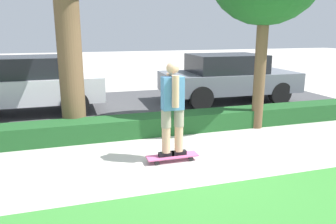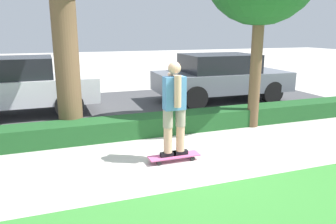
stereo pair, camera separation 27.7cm
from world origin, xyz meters
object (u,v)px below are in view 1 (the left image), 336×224
parked_car_middle (228,77)px  skater_person (173,107)px  parked_car_front (22,84)px  skateboard (172,156)px

parked_car_middle → skater_person: bearing=-125.7°
parked_car_front → skateboard: bearing=-57.5°
skater_person → parked_car_front: 5.02m
skateboard → parked_car_front: size_ratio=0.22×
skater_person → parked_car_front: skater_person is taller
skateboard → parked_car_front: bearing=123.0°
skateboard → parked_car_middle: size_ratio=0.21×
skater_person → parked_car_middle: skater_person is taller
skateboard → parked_car_middle: parked_car_middle is taller
skateboard → skater_person: (0.00, 0.00, 0.85)m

